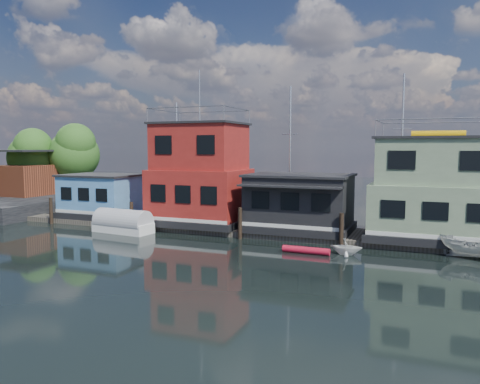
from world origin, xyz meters
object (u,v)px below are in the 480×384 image
at_px(motorboat, 474,246).
at_px(dinghy_white, 346,247).
at_px(houseboat_dark, 300,202).
at_px(houseboat_green, 436,191).
at_px(red_kayak, 306,250).
at_px(tarp_runabout, 123,223).
at_px(houseboat_red, 200,176).
at_px(houseboat_blue, 102,196).

bearing_deg(motorboat, dinghy_white, 118.73).
height_order(houseboat_dark, houseboat_green, houseboat_green).
height_order(motorboat, red_kayak, motorboat).
xyz_separation_m(houseboat_green, tarp_runabout, (-21.57, -3.81, -2.85)).
distance_m(houseboat_red, tarp_runabout, 6.85).
distance_m(houseboat_blue, motorboat, 28.81).
relative_size(motorboat, dinghy_white, 2.02).
height_order(houseboat_dark, motorboat, houseboat_dark).
distance_m(houseboat_dark, houseboat_green, 9.07).
relative_size(houseboat_green, tarp_runabout, 1.74).
bearing_deg(houseboat_blue, red_kayak, -15.77).
relative_size(houseboat_green, red_kayak, 2.91).
distance_m(houseboat_red, red_kayak, 11.95).
height_order(motorboat, tarp_runabout, tarp_runabout).
bearing_deg(houseboat_red, red_kayak, -28.98).
xyz_separation_m(houseboat_red, dinghy_white, (12.16, -4.81, -3.61)).
bearing_deg(houseboat_green, motorboat, -55.59).
height_order(houseboat_dark, red_kayak, houseboat_dark).
bearing_deg(tarp_runabout, motorboat, 7.99).
bearing_deg(dinghy_white, houseboat_red, 66.54).
relative_size(houseboat_dark, red_kayak, 2.57).
relative_size(houseboat_dark, houseboat_green, 0.88).
relative_size(houseboat_dark, tarp_runabout, 1.54).
xyz_separation_m(houseboat_dark, tarp_runabout, (-12.57, -3.79, -1.71)).
height_order(houseboat_red, houseboat_dark, houseboat_red).
bearing_deg(red_kayak, tarp_runabout, 174.39).
relative_size(houseboat_red, tarp_runabout, 2.46).
bearing_deg(dinghy_white, houseboat_green, -47.09).
bearing_deg(houseboat_dark, red_kayak, -70.98).
distance_m(houseboat_dark, red_kayak, 6.17).
height_order(houseboat_blue, houseboat_red, houseboat_red).
distance_m(motorboat, dinghy_white, 7.16).
bearing_deg(houseboat_blue, houseboat_dark, -0.06).
height_order(houseboat_dark, dinghy_white, houseboat_dark).
height_order(houseboat_green, red_kayak, houseboat_green).
xyz_separation_m(houseboat_dark, houseboat_green, (9.00, 0.02, 1.13)).
xyz_separation_m(houseboat_blue, dinghy_white, (21.66, -4.81, -1.71)).
bearing_deg(motorboat, houseboat_red, 95.59).
relative_size(houseboat_red, houseboat_dark, 1.60).
bearing_deg(motorboat, tarp_runabout, 106.51).
height_order(houseboat_red, houseboat_green, houseboat_red).
relative_size(houseboat_green, dinghy_white, 4.49).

